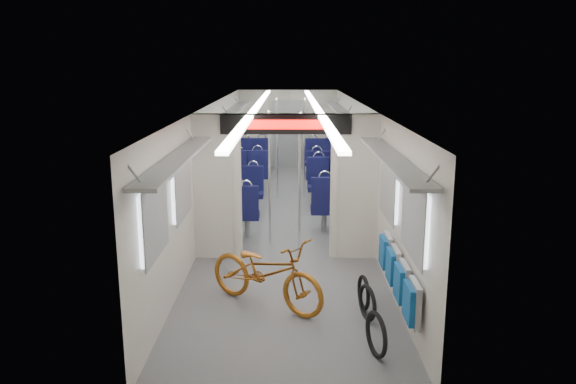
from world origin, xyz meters
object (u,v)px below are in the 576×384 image
object	(u,v)px
seat_bay_far_right	(324,163)
stanchion_far_right	(304,149)
seat_bay_near_right	(333,190)
seat_bay_far_left	(251,162)
flip_bench	(397,274)
bike_hoop_c	(364,294)
bike_hoop_b	(367,305)
bicycle	(266,272)
seat_bay_near_left	(238,197)
stanchion_near_right	(299,182)
stanchion_far_left	(277,149)
stanchion_near_left	(270,179)
bike_hoop_a	(376,337)

from	to	relation	value
seat_bay_far_right	stanchion_far_right	world-z (taller)	stanchion_far_right
seat_bay_near_right	seat_bay_far_left	distance (m)	3.74
seat_bay_near_right	flip_bench	bearing A→B (deg)	-84.88
bike_hoop_c	seat_bay_far_right	world-z (taller)	seat_bay_far_right
flip_bench	seat_bay_far_left	distance (m)	8.23
flip_bench	bike_hoop_b	xyz separation A→B (m)	(-0.35, -0.03, -0.38)
bicycle	bike_hoop_b	distance (m)	1.33
bicycle	seat_bay_near_left	bearing A→B (deg)	45.91
bike_hoop_b	seat_bay_far_right	bearing A→B (deg)	90.47
seat_bay_far_right	stanchion_near_right	bearing A→B (deg)	-97.97
stanchion_far_left	seat_bay_far_left	bearing A→B (deg)	113.73
stanchion_far_right	stanchion_far_left	bearing A→B (deg)	-173.96
flip_bench	bike_hoop_b	bearing A→B (deg)	-174.92
stanchion_near_left	flip_bench	bearing A→B (deg)	-61.15
seat_bay_near_left	seat_bay_far_left	world-z (taller)	seat_bay_far_left
bicycle	stanchion_near_left	size ratio (longest dim) A/B	0.76
bike_hoop_a	seat_bay_far_left	world-z (taller)	seat_bay_far_left
stanchion_far_left	stanchion_far_right	xyz separation A→B (m)	(0.62, 0.07, 0.00)
seat_bay_near_right	seat_bay_far_right	world-z (taller)	same
bike_hoop_b	seat_bay_far_left	bearing A→B (deg)	103.69
seat_bay_far_right	stanchion_far_right	bearing A→B (deg)	-110.72
seat_bay_near_left	flip_bench	bearing A→B (deg)	-61.08
bike_hoop_b	bike_hoop_c	world-z (taller)	bike_hoop_b
stanchion_near_right	stanchion_far_right	xyz separation A→B (m)	(0.17, 3.67, 0.00)
stanchion_far_left	stanchion_near_right	bearing A→B (deg)	-82.96
flip_bench	bike_hoop_b	world-z (taller)	flip_bench
bicycle	seat_bay_near_right	world-z (taller)	seat_bay_near_right
bicycle	bike_hoop_c	xyz separation A→B (m)	(1.24, -0.10, -0.26)
stanchion_near_right	stanchion_far_left	size ratio (longest dim) A/B	1.00
bike_hoop_c	stanchion_far_right	world-z (taller)	stanchion_far_right
flip_bench	seat_bay_far_left	size ratio (longest dim) A/B	0.90
bike_hoop_c	seat_bay_near_left	bearing A→B (deg)	116.60
bicycle	seat_bay_far_right	world-z (taller)	seat_bay_far_right
stanchion_near_left	stanchion_far_right	size ratio (longest dim) A/B	1.00
bike_hoop_a	stanchion_near_left	bearing A→B (deg)	108.02
bike_hoop_c	stanchion_far_right	bearing A→B (deg)	95.67
seat_bay_near_right	seat_bay_near_left	bearing A→B (deg)	-164.21
flip_bench	bike_hoop_a	distance (m)	1.03
seat_bay_near_left	bike_hoop_b	bearing A→B (deg)	-65.14
flip_bench	seat_bay_far_left	xyz separation A→B (m)	(-2.29, 7.91, -0.01)
seat_bay_near_right	seat_bay_far_right	xyz separation A→B (m)	(0.00, 3.12, -0.00)
seat_bay_near_right	seat_bay_far_right	size ratio (longest dim) A/B	1.00
bike_hoop_b	seat_bay_far_left	size ratio (longest dim) A/B	0.20
bicycle	bike_hoop_a	bearing A→B (deg)	-100.93
seat_bay_far_left	stanchion_near_left	bearing A→B (deg)	-82.45
seat_bay_far_right	stanchion_near_left	distance (m)	5.01
bicycle	seat_bay_near_right	xyz separation A→B (m)	(1.18, 4.29, 0.11)
seat_bay_far_left	stanchion_far_left	bearing A→B (deg)	-66.27
bike_hoop_c	stanchion_far_right	size ratio (longest dim) A/B	0.20
seat_bay_near_left	stanchion_far_right	world-z (taller)	stanchion_far_right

